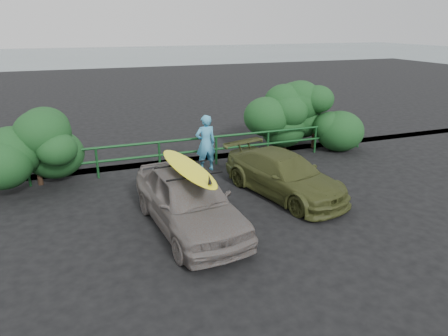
# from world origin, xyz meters

# --- Properties ---
(ground) EXTENTS (80.00, 80.00, 0.00)m
(ground) POSITION_xyz_m (0.00, 0.00, 0.00)
(ground) COLOR black
(ocean) EXTENTS (200.00, 200.00, 0.00)m
(ocean) POSITION_xyz_m (0.00, 60.00, 0.00)
(ocean) COLOR slate
(ocean) RESTS_ON ground
(guardrail) EXTENTS (14.00, 0.08, 1.04)m
(guardrail) POSITION_xyz_m (0.00, 5.00, 0.52)
(guardrail) COLOR #15491F
(guardrail) RESTS_ON ground
(shrub_left) EXTENTS (3.20, 2.40, 2.21)m
(shrub_left) POSITION_xyz_m (-4.80, 5.40, 1.10)
(shrub_left) COLOR #1A491F
(shrub_left) RESTS_ON ground
(shrub_right) EXTENTS (3.20, 2.40, 2.34)m
(shrub_right) POSITION_xyz_m (5.00, 5.50, 1.17)
(shrub_right) COLOR #1A491F
(shrub_right) RESTS_ON ground
(sedan) EXTENTS (2.19, 4.44, 1.46)m
(sedan) POSITION_xyz_m (-1.12, 0.83, 0.73)
(sedan) COLOR slate
(sedan) RESTS_ON ground
(olive_vehicle) EXTENTS (2.71, 4.43, 1.20)m
(olive_vehicle) POSITION_xyz_m (1.97, 1.85, 0.60)
(olive_vehicle) COLOR #3F461F
(olive_vehicle) RESTS_ON ground
(man) EXTENTS (0.72, 0.49, 1.90)m
(man) POSITION_xyz_m (0.47, 4.52, 0.95)
(man) COLOR #45A3D0
(man) RESTS_ON ground
(roof_rack) EXTENTS (1.43, 1.08, 0.04)m
(roof_rack) POSITION_xyz_m (-1.12, 0.83, 1.48)
(roof_rack) COLOR black
(roof_rack) RESTS_ON sedan
(surfboard) EXTENTS (0.96, 3.06, 0.09)m
(surfboard) POSITION_xyz_m (-1.12, 0.83, 1.55)
(surfboard) COLOR #FFFB1A
(surfboard) RESTS_ON roof_rack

